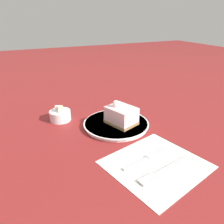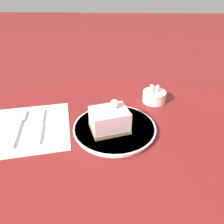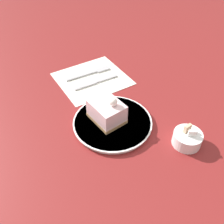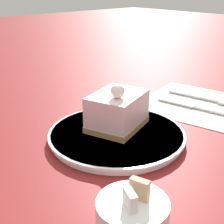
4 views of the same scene
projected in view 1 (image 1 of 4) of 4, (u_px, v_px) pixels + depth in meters
The scene contains 7 objects.
ground_plane at pixel (111, 132), 0.70m from camera, with size 4.00×4.00×0.00m, color maroon.
plate at pixel (116, 124), 0.74m from camera, with size 0.22×0.22×0.01m.
cake_slice at pixel (121, 115), 0.72m from camera, with size 0.11×0.10×0.08m.
napkin at pixel (156, 164), 0.55m from camera, with size 0.26×0.27×0.00m.
fork at pixel (161, 171), 0.52m from camera, with size 0.05×0.17×0.00m.
knife at pixel (151, 156), 0.58m from camera, with size 0.04×0.16×0.00m.
sugar_bowl at pixel (60, 115), 0.77m from camera, with size 0.07×0.07×0.06m.
Camera 1 is at (-0.56, 0.26, 0.35)m, focal length 35.00 mm.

